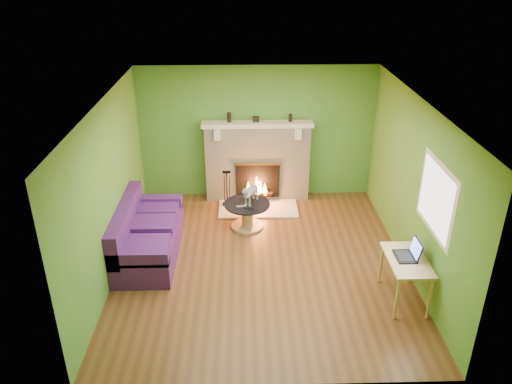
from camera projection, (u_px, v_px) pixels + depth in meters
floor at (262, 262)px, 7.94m from camera, size 5.00×5.00×0.00m
ceiling at (263, 102)px, 6.80m from camera, size 5.00×5.00×0.00m
wall_back at (257, 133)px, 9.62m from camera, size 5.00×0.00×5.00m
wall_front at (272, 292)px, 5.12m from camera, size 5.00×0.00×5.00m
wall_left at (109, 190)px, 7.31m from camera, size 0.00×5.00×5.00m
wall_right at (413, 187)px, 7.43m from camera, size 0.00×5.00×5.00m
window_frame at (436, 199)px, 6.51m from camera, size 0.00×1.20×1.20m
window_pane at (436, 199)px, 6.51m from camera, size 0.00×1.06×1.06m
fireplace at (257, 162)px, 9.68m from camera, size 2.10×0.46×1.58m
hearth at (258, 209)px, 9.55m from camera, size 1.50×0.75×0.03m
mantel at (257, 124)px, 9.33m from camera, size 2.10×0.28×0.08m
sofa at (146, 236)px, 8.00m from camera, size 0.89×1.96×0.88m
coffee_table at (247, 213)px, 8.85m from camera, size 0.82×0.82×0.46m
desk at (407, 264)px, 6.83m from camera, size 0.53×0.91×0.68m
cat at (252, 193)px, 8.73m from camera, size 0.47×0.62×0.37m
remote_silver at (241, 206)px, 8.65m from camera, size 0.17×0.06×0.02m
remote_black at (248, 208)px, 8.60m from camera, size 0.17×0.08×0.02m
laptop at (406, 249)px, 6.78m from camera, size 0.31×0.36×0.26m
fire_tools at (227, 188)px, 9.51m from camera, size 0.19×0.19×0.72m
mantel_vase_left at (229, 117)px, 9.29m from camera, size 0.08×0.08×0.18m
mantel_vase_right at (290, 118)px, 9.32m from camera, size 0.07×0.07×0.14m
mantel_box at (256, 119)px, 9.32m from camera, size 0.12×0.08×0.10m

